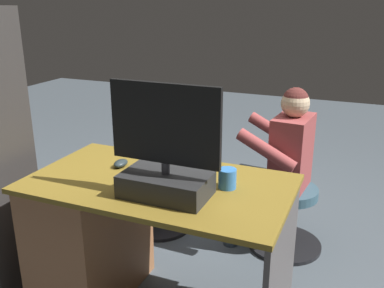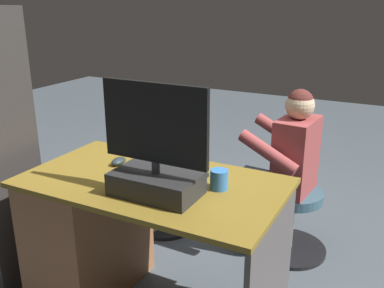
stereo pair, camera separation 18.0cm
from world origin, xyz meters
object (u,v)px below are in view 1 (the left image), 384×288
(tv_remote, at_px, (127,178))
(cup, at_px, (227,179))
(computer_mouse, at_px, (121,163))
(person, at_px, (278,158))
(monitor, at_px, (166,164))
(visitor_chair, at_px, (287,214))
(keyboard, at_px, (169,173))
(teddy_bear, at_px, (158,150))
(office_chair_teddy, at_px, (159,196))
(desk, at_px, (106,232))

(tv_remote, bearing_deg, cup, -173.28)
(computer_mouse, distance_m, person, 1.03)
(monitor, distance_m, computer_mouse, 0.44)
(tv_remote, height_order, visitor_chair, tv_remote)
(monitor, xyz_separation_m, computer_mouse, (0.36, -0.21, -0.13))
(tv_remote, bearing_deg, keyboard, -144.02)
(visitor_chair, xyz_separation_m, person, (0.08, 0.01, 0.38))
(tv_remote, bearing_deg, teddy_bear, -77.87)
(keyboard, bearing_deg, person, -115.66)
(office_chair_teddy, relative_size, teddy_bear, 1.31)
(office_chair_teddy, relative_size, visitor_chair, 0.97)
(keyboard, distance_m, teddy_bear, 0.85)
(computer_mouse, bearing_deg, person, -129.85)
(keyboard, xyz_separation_m, computer_mouse, (0.28, -0.00, 0.01))
(desk, height_order, visitor_chair, desk)
(keyboard, xyz_separation_m, person, (-0.37, -0.78, -0.14))
(keyboard, bearing_deg, monitor, 112.06)
(office_chair_teddy, bearing_deg, desk, 97.00)
(monitor, xyz_separation_m, visitor_chair, (-0.37, -1.00, -0.65))
(cup, bearing_deg, office_chair_teddy, -45.01)
(person, bearing_deg, office_chair_teddy, 5.42)
(office_chair_teddy, relative_size, person, 0.44)
(tv_remote, height_order, teddy_bear, teddy_bear)
(tv_remote, bearing_deg, computer_mouse, -54.81)
(keyboard, relative_size, tv_remote, 2.80)
(computer_mouse, bearing_deg, keyboard, 179.98)
(monitor, bearing_deg, person, -106.20)
(cup, xyz_separation_m, office_chair_teddy, (0.74, -0.74, -0.55))
(computer_mouse, bearing_deg, tv_remote, 130.88)
(cup, bearing_deg, tv_remote, 12.40)
(office_chair_teddy, distance_m, teddy_bear, 0.34)
(desk, xyz_separation_m, cup, (-0.64, -0.06, 0.39))
(desk, height_order, monitor, monitor)
(cup, bearing_deg, person, -94.60)
(desk, bearing_deg, office_chair_teddy, -83.00)
(cup, relative_size, office_chair_teddy, 0.20)
(cup, relative_size, visitor_chair, 0.19)
(monitor, xyz_separation_m, teddy_bear, (0.52, -0.93, -0.31))
(monitor, height_order, tv_remote, monitor)
(tv_remote, xyz_separation_m, office_chair_teddy, (0.27, -0.84, -0.52))
(tv_remote, distance_m, person, 1.07)
(cup, height_order, office_chair_teddy, cup)
(teddy_bear, xyz_separation_m, person, (-0.81, -0.06, 0.04))
(cup, xyz_separation_m, visitor_chair, (-0.15, -0.82, -0.55))
(monitor, xyz_separation_m, keyboard, (0.09, -0.21, -0.13))
(computer_mouse, relative_size, cup, 1.05)
(monitor, distance_m, person, 1.07)
(monitor, bearing_deg, teddy_bear, -60.91)
(keyboard, xyz_separation_m, tv_remote, (0.16, 0.14, -0.00))
(desk, height_order, cup, cup)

